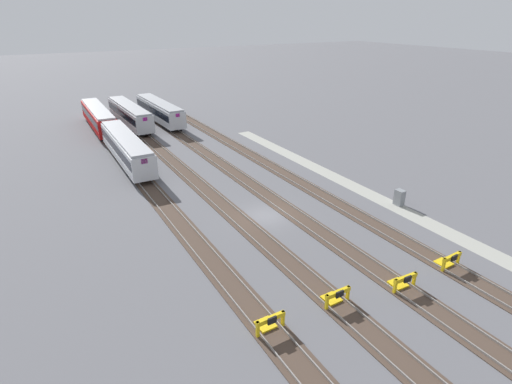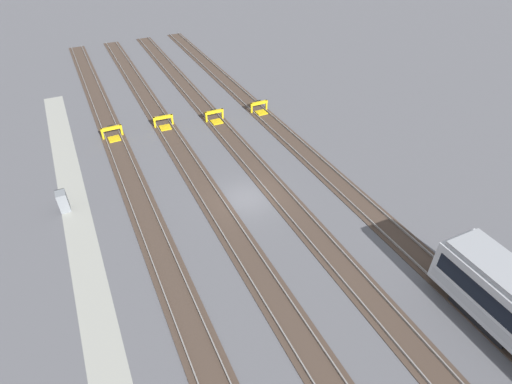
{
  "view_description": "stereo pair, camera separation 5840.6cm",
  "coord_description": "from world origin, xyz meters",
  "views": [
    {
      "loc": [
        -28.91,
        17.74,
        17.59
      ],
      "look_at": [
        1.7,
        0.0,
        1.8
      ],
      "focal_mm": 28.0,
      "sensor_mm": 36.0,
      "label": 1
    },
    {
      "loc": [
        22.39,
        -10.11,
        19.46
      ],
      "look_at": [
        1.7,
        0.0,
        1.8
      ],
      "focal_mm": 28.0,
      "sensor_mm": 36.0,
      "label": 2
    }
  ],
  "objects": [
    {
      "name": "rail_track_near_inner",
      "position": [
        0.0,
        -2.55,
        0.04
      ],
      "size": [
        90.0,
        2.24,
        0.21
      ],
      "color": "#47382D",
      "rests_on": "ground"
    },
    {
      "name": "rail_track_middle",
      "position": [
        0.0,
        2.55,
        0.04
      ],
      "size": [
        90.0,
        2.24,
        0.21
      ],
      "color": "#47382D",
      "rests_on": "ground"
    },
    {
      "name": "rail_track_nearest",
      "position": [
        0.0,
        -7.65,
        0.04
      ],
      "size": [
        90.0,
        2.23,
        0.21
      ],
      "color": "#47382D",
      "rests_on": "ground"
    },
    {
      "name": "electrical_cabinet",
      "position": [
        -4.75,
        -12.89,
        0.8
      ],
      "size": [
        0.9,
        0.73,
        1.6
      ],
      "color": "gray",
      "rests_on": "ground"
    },
    {
      "name": "bumper_stop_middle_track",
      "position": [
        -13.13,
        2.55,
        0.51
      ],
      "size": [
        1.35,
        2.0,
        1.22
      ],
      "color": "gold",
      "rests_on": "ground"
    },
    {
      "name": "rail_track_far_inner",
      "position": [
        0.0,
        7.65,
        0.04
      ],
      "size": [
        90.0,
        2.23,
        0.21
      ],
      "color": "#47382D",
      "rests_on": "ground"
    },
    {
      "name": "ground_plane",
      "position": [
        0.0,
        0.0,
        0.0
      ],
      "size": [
        400.0,
        400.0,
        0.0
      ],
      "primitive_type": "plane",
      "color": "#5B5B60"
    },
    {
      "name": "bumper_stop_nearest_track",
      "position": [
        -14.18,
        -7.64,
        0.51
      ],
      "size": [
        1.36,
        2.01,
        1.22
      ],
      "color": "gold",
      "rests_on": "ground"
    },
    {
      "name": "service_walkway",
      "position": [
        0.0,
        -12.24,
        0.0
      ],
      "size": [
        54.0,
        2.0,
        0.01
      ],
      "primitive_type": "cube",
      "color": "#9E9E93",
      "rests_on": "ground"
    },
    {
      "name": "bumper_stop_near_inner_track",
      "position": [
        -14.24,
        -2.56,
        0.51
      ],
      "size": [
        1.38,
        2.01,
        1.22
      ],
      "color": "gold",
      "rests_on": "ground"
    },
    {
      "name": "bumper_stop_far_inner_track",
      "position": [
        -12.99,
        7.65,
        0.51
      ],
      "size": [
        1.35,
        2.0,
        1.22
      ],
      "color": "gold",
      "rests_on": "ground"
    }
  ]
}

